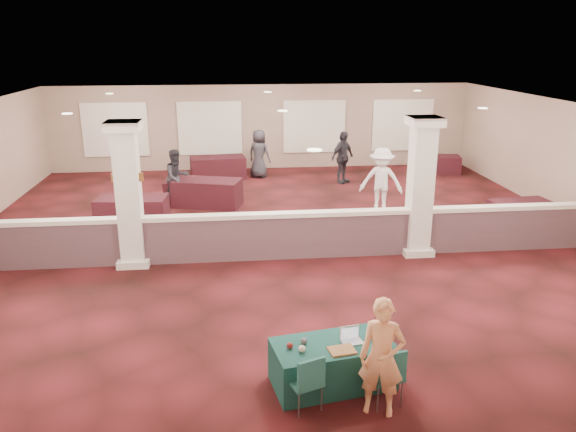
{
  "coord_description": "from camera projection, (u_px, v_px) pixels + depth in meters",
  "views": [
    {
      "loc": [
        -1.32,
        -13.5,
        4.83
      ],
      "look_at": [
        -0.09,
        -2.0,
        1.17
      ],
      "focal_mm": 35.0,
      "sensor_mm": 36.0,
      "label": 1
    }
  ],
  "objects": [
    {
      "name": "ground",
      "position": [
        283.0,
        236.0,
        14.39
      ],
      "size": [
        16.0,
        16.0,
        0.0
      ],
      "primitive_type": "plane",
      "color": "#4C1317",
      "rests_on": "ground"
    },
    {
      "name": "wall_back",
      "position": [
        263.0,
        127.0,
        21.49
      ],
      "size": [
        16.0,
        0.04,
        3.2
      ],
      "primitive_type": "cube",
      "color": "gray",
      "rests_on": "ground"
    },
    {
      "name": "wall_front",
      "position": [
        353.0,
        339.0,
        6.32
      ],
      "size": [
        16.0,
        0.04,
        3.2
      ],
      "primitive_type": "cube",
      "color": "gray",
      "rests_on": "ground"
    },
    {
      "name": "ceiling",
      "position": [
        283.0,
        110.0,
        13.42
      ],
      "size": [
        16.0,
        16.0,
        0.02
      ],
      "primitive_type": "cube",
      "color": "silver",
      "rests_on": "wall_back"
    },
    {
      "name": "partition_wall",
      "position": [
        290.0,
        235.0,
        12.79
      ],
      "size": [
        15.6,
        0.28,
        1.1
      ],
      "color": "#52373C",
      "rests_on": "ground"
    },
    {
      "name": "column_left",
      "position": [
        129.0,
        194.0,
        12.11
      ],
      "size": [
        0.72,
        0.72,
        3.2
      ],
      "color": "white",
      "rests_on": "ground"
    },
    {
      "name": "column_right",
      "position": [
        420.0,
        186.0,
        12.78
      ],
      "size": [
        0.72,
        0.72,
        3.2
      ],
      "color": "white",
      "rests_on": "ground"
    },
    {
      "name": "sconce_left",
      "position": [
        114.0,
        178.0,
        11.98
      ],
      "size": [
        0.12,
        0.12,
        0.18
      ],
      "color": "brown",
      "rests_on": "column_left"
    },
    {
      "name": "sconce_right",
      "position": [
        141.0,
        177.0,
        12.03
      ],
      "size": [
        0.12,
        0.12,
        0.18
      ],
      "color": "brown",
      "rests_on": "column_left"
    },
    {
      "name": "near_table",
      "position": [
        333.0,
        364.0,
        8.13
      ],
      "size": [
        1.84,
        1.14,
        0.66
      ],
      "primitive_type": "cube",
      "rotation": [
        0.0,
        0.0,
        0.17
      ],
      "color": "#0E3634",
      "rests_on": "ground"
    },
    {
      "name": "conf_chair_main",
      "position": [
        387.0,
        372.0,
        7.59
      ],
      "size": [
        0.53,
        0.53,
        0.88
      ],
      "rotation": [
        0.0,
        0.0,
        0.24
      ],
      "color": "#1D5756",
      "rests_on": "ground"
    },
    {
      "name": "conf_chair_side",
      "position": [
        307.0,
        378.0,
        7.49
      ],
      "size": [
        0.54,
        0.54,
        0.84
      ],
      "rotation": [
        0.0,
        0.0,
        0.36
      ],
      "color": "#1D5756",
      "rests_on": "ground"
    },
    {
      "name": "woman",
      "position": [
        382.0,
        358.0,
        7.37
      ],
      "size": [
        0.7,
        0.58,
        1.65
      ],
      "primitive_type": "imported",
      "rotation": [
        0.0,
        0.0,
        -0.36
      ],
      "color": "#E7A064",
      "rests_on": "ground"
    },
    {
      "name": "far_table_front_left",
      "position": [
        132.0,
        211.0,
        15.21
      ],
      "size": [
        1.94,
        1.1,
        0.76
      ],
      "primitive_type": "cube",
      "rotation": [
        0.0,
        0.0,
        -0.09
      ],
      "color": "black",
      "rests_on": "ground"
    },
    {
      "name": "far_table_front_center",
      "position": [
        207.0,
        193.0,
        16.91
      ],
      "size": [
        2.17,
        1.5,
        0.8
      ],
      "primitive_type": "cube",
      "rotation": [
        0.0,
        0.0,
        -0.28
      ],
      "color": "black",
      "rests_on": "ground"
    },
    {
      "name": "far_table_front_right",
      "position": [
        520.0,
        212.0,
        15.23
      ],
      "size": [
        1.69,
        0.97,
        0.65
      ],
      "primitive_type": "cube",
      "rotation": [
        0.0,
        0.0,
        0.11
      ],
      "color": "black",
      "rests_on": "ground"
    },
    {
      "name": "far_table_back_left",
      "position": [
        192.0,
        191.0,
        17.37
      ],
      "size": [
        1.69,
        0.92,
        0.67
      ],
      "primitive_type": "cube",
      "rotation": [
        0.0,
        0.0,
        -0.06
      ],
      "color": "black",
      "rests_on": "ground"
    },
    {
      "name": "far_table_back_center",
      "position": [
        218.0,
        168.0,
        20.25
      ],
      "size": [
        2.04,
        1.21,
        0.78
      ],
      "primitive_type": "cube",
      "rotation": [
        0.0,
        0.0,
        0.13
      ],
      "color": "black",
      "rests_on": "ground"
    },
    {
      "name": "far_table_back_right",
      "position": [
        438.0,
        164.0,
        21.11
      ],
      "size": [
        1.71,
        1.07,
        0.65
      ],
      "primitive_type": "cube",
      "rotation": [
        0.0,
        0.0,
        -0.18
      ],
      "color": "black",
      "rests_on": "ground"
    },
    {
      "name": "attendee_a",
      "position": [
        177.0,
        177.0,
        16.86
      ],
      "size": [
        0.93,
        0.86,
        1.7
      ],
      "primitive_type": "imported",
      "rotation": [
        0.0,
        0.0,
        0.65
      ],
      "color": "black",
      "rests_on": "ground"
    },
    {
      "name": "attendee_b",
      "position": [
        381.0,
        181.0,
        16.06
      ],
      "size": [
        1.33,
        0.91,
        1.9
      ],
      "primitive_type": "imported",
      "rotation": [
        0.0,
        0.0,
        -0.32
      ],
      "color": "silver",
      "rests_on": "ground"
    },
    {
      "name": "attendee_c",
      "position": [
        342.0,
        157.0,
        19.46
      ],
      "size": [
        1.14,
        1.05,
        1.8
      ],
      "primitive_type": "imported",
      "rotation": [
        0.0,
        0.0,
        0.67
      ],
      "color": "black",
      "rests_on": "ground"
    },
    {
      "name": "attendee_d",
      "position": [
        259.0,
        154.0,
        20.25
      ],
      "size": [
        0.97,
        0.86,
        1.74
      ],
      "primitive_type": "imported",
      "rotation": [
        0.0,
        0.0,
        2.56
      ],
      "color": "black",
      "rests_on": "ground"
    },
    {
      "name": "laptop_base",
      "position": [
        352.0,
        342.0,
        8.06
      ],
      "size": [
        0.33,
        0.26,
        0.02
      ],
      "primitive_type": "cube",
      "rotation": [
        0.0,
        0.0,
        0.17
      ],
      "color": "silver",
      "rests_on": "near_table"
    },
    {
      "name": "laptop_screen",
      "position": [
        350.0,
        332.0,
        8.12
      ],
      "size": [
        0.3,
        0.06,
        0.2
      ],
      "primitive_type": "cube",
      "rotation": [
        0.0,
        0.0,
        0.17
      ],
      "color": "silver",
      "rests_on": "near_table"
    },
    {
      "name": "screen_glow",
      "position": [
        350.0,
        333.0,
        8.12
      ],
      "size": [
        0.27,
        0.05,
        0.17
      ],
      "primitive_type": "cube",
      "rotation": [
        0.0,
        0.0,
        0.17
      ],
      "color": "silver",
      "rests_on": "near_table"
    },
    {
      "name": "knitting",
      "position": [
        342.0,
        350.0,
        7.83
      ],
      "size": [
        0.4,
        0.33,
        0.03
      ],
      "primitive_type": "cube",
      "rotation": [
        0.0,
        0.0,
        0.17
      ],
      "color": "orange",
      "rests_on": "near_table"
    },
    {
      "name": "yarn_cream",
      "position": [
        302.0,
        349.0,
        7.8
      ],
      "size": [
        0.1,
        0.1,
        0.1
      ],
      "primitive_type": "sphere",
      "color": "beige",
      "rests_on": "near_table"
    },
    {
      "name": "yarn_red",
      "position": [
        290.0,
        346.0,
        7.89
      ],
      "size": [
        0.09,
        0.09,
        0.09
      ],
      "primitive_type": "sphere",
      "color": "maroon",
      "rests_on": "near_table"
    },
    {
      "name": "yarn_grey",
      "position": [
        304.0,
        341.0,
        8.01
      ],
      "size": [
        0.09,
        0.09,
        0.09
      ],
      "primitive_type": "sphere",
      "color": "#4E4E53",
      "rests_on": "near_table"
    },
    {
      "name": "scissors",
      "position": [
        378.0,
        346.0,
        7.95
      ],
      "size": [
        0.11,
        0.05,
        0.01
      ],
      "primitive_type": "cube",
      "rotation": [
        0.0,
        0.0,
        0.17
      ],
      "color": "#B21D13",
      "rests_on": "near_table"
    }
  ]
}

